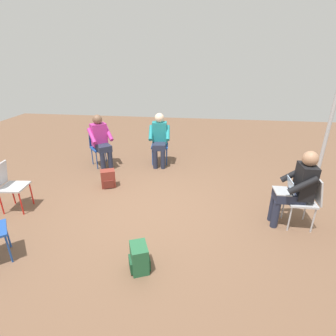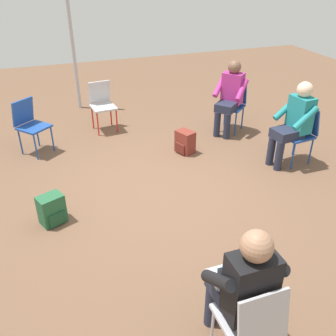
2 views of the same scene
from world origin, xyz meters
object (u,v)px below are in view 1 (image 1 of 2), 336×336
at_px(chair_west, 306,198).
at_px(chair_southeast, 99,145).
at_px(person_with_laptop, 297,186).
at_px(person_in_magenta, 101,139).
at_px(chair_east, 9,183).
at_px(backpack_by_empty_chair, 108,179).
at_px(backpack_near_laptop_user, 139,259).
at_px(person_in_teal, 159,137).
at_px(chair_south, 160,143).

relative_size(chair_west, chair_southeast, 1.00).
xyz_separation_m(person_with_laptop, person_in_magenta, (3.77, -1.89, 0.00)).
xyz_separation_m(chair_east, person_in_magenta, (-0.86, -2.03, 0.20)).
bearing_deg(person_in_magenta, chair_west, 114.20).
bearing_deg(backpack_by_empty_chair, backpack_near_laptop_user, 118.37).
distance_m(backpack_near_laptop_user, backpack_by_empty_chair, 2.41).
distance_m(chair_east, person_in_magenta, 2.22).
distance_m(chair_east, backpack_near_laptop_user, 2.74).
xyz_separation_m(chair_west, backpack_near_laptop_user, (2.31, 1.24, -0.34)).
height_order(chair_southeast, person_in_teal, person_in_teal).
bearing_deg(person_in_magenta, backpack_by_empty_chair, 75.50).
bearing_deg(chair_east, person_with_laptop, 86.13).
bearing_deg(person_with_laptop, chair_south, 45.64).
relative_size(person_with_laptop, backpack_near_laptop_user, 3.44).
distance_m(chair_west, backpack_near_laptop_user, 2.64).
bearing_deg(chair_west, chair_south, 47.56).
bearing_deg(backpack_near_laptop_user, person_with_laptop, -149.99).
relative_size(chair_east, person_in_teal, 0.69).
relative_size(person_with_laptop, person_in_magenta, 1.00).
relative_size(chair_southeast, person_with_laptop, 0.69).
bearing_deg(person_with_laptop, chair_east, 91.44).
bearing_deg(chair_south, person_in_magenta, 14.12).
relative_size(chair_west, person_in_magenta, 0.69).
xyz_separation_m(person_in_teal, backpack_near_laptop_user, (-0.30, 3.45, -0.54)).
xyz_separation_m(chair_west, person_in_teal, (2.61, -2.21, 0.20)).
xyz_separation_m(chair_south, chair_west, (-2.63, 2.37, 0.00)).
bearing_deg(backpack_near_laptop_user, chair_southeast, -61.89).
distance_m(person_in_magenta, backpack_near_laptop_user, 3.56).
xyz_separation_m(chair_southeast, person_with_laptop, (-3.88, 2.01, 0.20)).
bearing_deg(backpack_by_empty_chair, chair_southeast, -62.38).
bearing_deg(chair_east, chair_south, 133.58).
xyz_separation_m(person_with_laptop, backpack_near_laptop_user, (2.14, 1.24, -0.53)).
height_order(person_with_laptop, person_in_teal, same).
bearing_deg(chair_southeast, backpack_by_empty_chair, 77.38).
distance_m(chair_south, backpack_near_laptop_user, 3.64).
distance_m(chair_southeast, person_with_laptop, 4.37).
height_order(chair_southeast, backpack_by_empty_chair, chair_southeast).
distance_m(chair_southeast, backpack_by_empty_chair, 1.32).
relative_size(chair_south, chair_west, 1.00).
xyz_separation_m(chair_west, chair_east, (4.80, 0.15, 0.00)).
xyz_separation_m(chair_southeast, backpack_near_laptop_user, (-1.74, 3.25, -0.34)).
height_order(person_with_laptop, backpack_near_laptop_user, person_with_laptop).
height_order(chair_west, backpack_by_empty_chair, chair_west).
bearing_deg(chair_west, person_with_laptop, 90.00).
bearing_deg(backpack_by_empty_chair, person_in_teal, -122.62).
bearing_deg(chair_southeast, person_in_magenta, 90.00).
xyz_separation_m(chair_east, backpack_near_laptop_user, (-2.49, 1.09, -0.34)).
relative_size(person_with_laptop, person_in_teal, 1.00).
relative_size(chair_west, chair_east, 1.00).
distance_m(chair_southeast, chair_east, 2.29).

